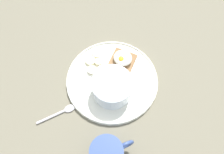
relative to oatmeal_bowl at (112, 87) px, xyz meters
The scene contains 12 objects.
ground_plane 6.95cm from the oatmeal_bowl, 127.61° to the left, with size 120.00×120.00×2.00cm, color #6D6856.
plate 5.64cm from the oatmeal_bowl, 127.61° to the left, with size 30.66×30.66×1.60cm.
oatmeal_bowl is the anchor object (origin of this frame).
toast_slice 12.09cm from the oatmeal_bowl, 108.88° to the left, with size 9.87×9.87×1.05cm.
poached_egg 11.68cm from the oatmeal_bowl, 108.96° to the left, with size 6.39×6.04×3.42cm.
banana_slice_front 13.84cm from the oatmeal_bowl, 160.66° to the left, with size 4.96×4.97×1.70cm.
banana_slice_left 12.08cm from the oatmeal_bowl, 150.42° to the left, with size 3.64×3.61×1.34cm.
banana_slice_back 15.31cm from the oatmeal_bowl, 148.03° to the left, with size 3.97×3.84×1.79cm.
banana_slice_right 9.02cm from the oatmeal_bowl, 150.36° to the left, with size 4.34×4.32×1.20cm.
banana_slice_inner 10.50cm from the oatmeal_bowl, 169.16° to the left, with size 3.30×3.48×1.91cm.
coffee_mug 19.80cm from the oatmeal_bowl, 57.09° to the right, with size 8.88×11.64×9.71cm.
spoon 18.01cm from the oatmeal_bowl, 120.30° to the right, with size 7.20×12.04×0.80cm.
Camera 1 is at (18.71, -25.08, 69.02)cm, focal length 35.00 mm.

